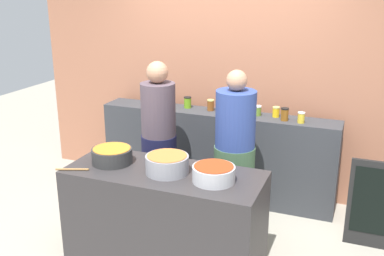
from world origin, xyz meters
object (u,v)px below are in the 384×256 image
(cooking_pot_right, at_px, (214,174))
(preserve_jar_3, at_px, (240,110))
(preserve_jar_5, at_px, (276,112))
(cook_in_cap, at_px, (234,162))
(preserve_jar_4, at_px, (258,111))
(preserve_jar_6, at_px, (285,114))
(preserve_jar_2, at_px, (211,105))
(cooking_pot_center, at_px, (167,164))
(cooking_pot_left, at_px, (112,156))
(preserve_jar_0, at_px, (168,101))
(wooden_spoon, at_px, (72,169))
(chalkboard_sign, at_px, (380,206))
(preserve_jar_7, at_px, (301,118))
(preserve_jar_1, at_px, (188,102))
(cook_with_tongs, at_px, (159,148))

(cooking_pot_right, bearing_deg, preserve_jar_3, 97.50)
(preserve_jar_5, relative_size, cooking_pot_right, 0.32)
(cook_in_cap, bearing_deg, preserve_jar_4, 86.35)
(preserve_jar_4, xyz_separation_m, preserve_jar_6, (0.30, -0.08, 0.01))
(preserve_jar_3, distance_m, preserve_jar_6, 0.49)
(preserve_jar_2, xyz_separation_m, cooking_pot_center, (0.12, -1.44, -0.14))
(preserve_jar_2, distance_m, preserve_jar_5, 0.74)
(cooking_pot_left, xyz_separation_m, cook_in_cap, (0.92, 0.71, -0.19))
(preserve_jar_3, height_order, cooking_pot_left, preserve_jar_3)
(preserve_jar_0, distance_m, preserve_jar_2, 0.51)
(preserve_jar_2, bearing_deg, wooden_spoon, -111.16)
(preserve_jar_2, height_order, preserve_jar_5, preserve_jar_2)
(chalkboard_sign, bearing_deg, preserve_jar_7, 151.79)
(cooking_pot_center, distance_m, wooden_spoon, 0.82)
(preserve_jar_3, xyz_separation_m, preserve_jar_7, (0.66, -0.03, -0.01))
(preserve_jar_0, distance_m, cooking_pot_right, 1.78)
(preserve_jar_3, relative_size, preserve_jar_4, 1.14)
(preserve_jar_4, relative_size, preserve_jar_5, 0.98)
(cooking_pot_left, bearing_deg, chalkboard_sign, 21.14)
(preserve_jar_1, bearing_deg, preserve_jar_7, -5.12)
(preserve_jar_3, bearing_deg, preserve_jar_5, 13.40)
(cooking_pot_left, relative_size, chalkboard_sign, 0.42)
(preserve_jar_3, relative_size, cooking_pot_left, 0.35)
(preserve_jar_1, distance_m, preserve_jar_2, 0.28)
(preserve_jar_6, bearing_deg, preserve_jar_7, -6.80)
(preserve_jar_4, distance_m, preserve_jar_5, 0.19)
(wooden_spoon, relative_size, cook_in_cap, 0.17)
(preserve_jar_6, xyz_separation_m, wooden_spoon, (-1.50, -1.62, -0.22))
(cooking_pot_right, height_order, cook_with_tongs, cook_with_tongs)
(wooden_spoon, bearing_deg, preserve_jar_0, 84.87)
(preserve_jar_5, xyz_separation_m, preserve_jar_6, (0.11, -0.10, 0.01))
(preserve_jar_3, relative_size, cooking_pot_center, 0.34)
(preserve_jar_2, xyz_separation_m, cooking_pot_left, (-0.43, -1.42, -0.15))
(preserve_jar_3, distance_m, preserve_jar_4, 0.20)
(preserve_jar_0, xyz_separation_m, cooking_pot_center, (0.63, -1.41, -0.15))
(preserve_jar_5, height_order, wooden_spoon, preserve_jar_5)
(preserve_jar_3, bearing_deg, preserve_jar_6, -0.90)
(preserve_jar_3, xyz_separation_m, cooking_pot_right, (0.18, -1.39, -0.15))
(preserve_jar_2, bearing_deg, preserve_jar_5, 1.24)
(preserve_jar_1, distance_m, preserve_jar_6, 1.13)
(preserve_jar_0, height_order, cook_in_cap, cook_in_cap)
(preserve_jar_1, bearing_deg, preserve_jar_6, -4.86)
(preserve_jar_4, distance_m, cook_in_cap, 0.79)
(preserve_jar_5, relative_size, preserve_jar_7, 0.99)
(preserve_jar_3, bearing_deg, preserve_jar_2, 168.24)
(cook_with_tongs, bearing_deg, chalkboard_sign, 3.40)
(preserve_jar_4, relative_size, cooking_pot_left, 0.31)
(preserve_jar_0, height_order, cooking_pot_left, preserve_jar_0)
(cooking_pot_left, bearing_deg, cook_in_cap, 37.35)
(preserve_jar_2, distance_m, cooking_pot_right, 1.57)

